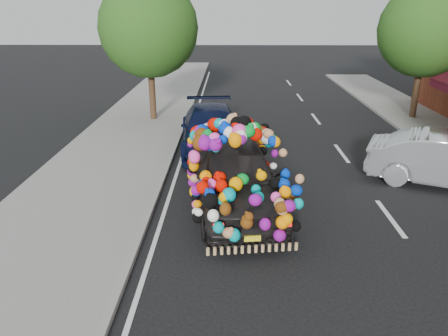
# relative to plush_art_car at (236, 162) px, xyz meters

# --- Properties ---
(ground) EXTENTS (100.00, 100.00, 0.00)m
(ground) POSITION_rel_plush_art_car_xyz_m (0.21, -0.63, -1.22)
(ground) COLOR black
(ground) RESTS_ON ground
(sidewalk) EXTENTS (4.00, 60.00, 0.12)m
(sidewalk) POSITION_rel_plush_art_car_xyz_m (-4.09, -0.63, -1.16)
(sidewalk) COLOR gray
(sidewalk) RESTS_ON ground
(kerb) EXTENTS (0.15, 60.00, 0.13)m
(kerb) POSITION_rel_plush_art_car_xyz_m (-2.14, -0.63, -1.16)
(kerb) COLOR gray
(kerb) RESTS_ON ground
(lane_markings) EXTENTS (6.00, 50.00, 0.01)m
(lane_markings) POSITION_rel_plush_art_car_xyz_m (3.81, -0.63, -1.22)
(lane_markings) COLOR silver
(lane_markings) RESTS_ON ground
(tree_near_sidewalk) EXTENTS (4.20, 4.20, 6.13)m
(tree_near_sidewalk) POSITION_rel_plush_art_car_xyz_m (-3.59, 8.87, 2.80)
(tree_near_sidewalk) COLOR #332114
(tree_near_sidewalk) RESTS_ON ground
(tree_far_b) EXTENTS (4.00, 4.00, 5.90)m
(tree_far_b) POSITION_rel_plush_art_car_xyz_m (8.21, 9.37, 2.67)
(tree_far_b) COLOR #332114
(tree_far_b) RESTS_ON ground
(plush_art_car) EXTENTS (3.03, 5.49, 2.36)m
(plush_art_car) POSITION_rel_plush_art_car_xyz_m (0.00, 0.00, 0.00)
(plush_art_car) COLOR black
(plush_art_car) RESTS_ON ground
(navy_sedan) EXTENTS (2.51, 5.33, 1.50)m
(navy_sedan) POSITION_rel_plush_art_car_xyz_m (-0.82, 4.81, -0.47)
(navy_sedan) COLOR black
(navy_sedan) RESTS_ON ground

